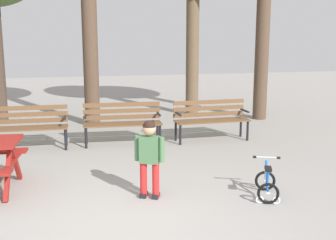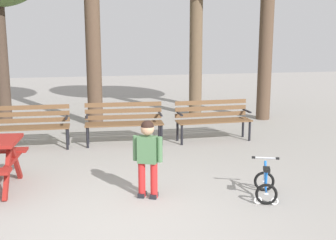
# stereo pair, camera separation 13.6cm
# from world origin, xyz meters

# --- Properties ---
(ground) EXTENTS (36.00, 36.00, 0.00)m
(ground) POSITION_xyz_m (0.00, 0.00, 0.00)
(ground) COLOR gray
(park_bench_left) EXTENTS (1.61, 0.49, 0.85)m
(park_bench_left) POSITION_xyz_m (-1.37, 3.94, 0.51)
(park_bench_left) COLOR brown
(park_bench_left) RESTS_ON ground
(park_bench_right) EXTENTS (1.62, 0.54, 0.85)m
(park_bench_right) POSITION_xyz_m (0.53, 3.93, 0.51)
(park_bench_right) COLOR brown
(park_bench_right) RESTS_ON ground
(park_bench_far_right) EXTENTS (1.61, 0.51, 0.85)m
(park_bench_far_right) POSITION_xyz_m (2.42, 3.85, 0.51)
(park_bench_far_right) COLOR brown
(park_bench_far_right) RESTS_ON ground
(child_standing) EXTENTS (0.39, 0.26, 1.11)m
(child_standing) POSITION_xyz_m (0.55, 0.84, 0.66)
(child_standing) COLOR red
(child_standing) RESTS_ON ground
(kids_bicycle) EXTENTS (0.51, 0.63, 0.54)m
(kids_bicycle) POSITION_xyz_m (2.17, 0.49, 0.20)
(kids_bicycle) COLOR black
(kids_bicycle) RESTS_ON ground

